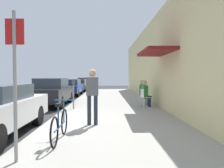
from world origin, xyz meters
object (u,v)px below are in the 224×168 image
at_px(seated_patron_1, 143,91).
at_px(street_sign, 15,74).
at_px(parked_car_3, 78,85).
at_px(parking_meter, 73,92).
at_px(parked_car_2, 70,87).
at_px(parked_car_4, 84,83).
at_px(parked_car_1, 51,92).
at_px(cafe_chair_1, 142,95).
at_px(bicycle_0, 60,125).
at_px(seated_patron_0, 146,93).
at_px(pedestrian_standing, 92,92).
at_px(cafe_chair_0, 145,97).

bearing_deg(seated_patron_1, street_sign, -114.52).
xyz_separation_m(parked_car_3, parking_meter, (1.55, -13.60, 0.19)).
xyz_separation_m(parked_car_3, seated_patron_1, (4.97, -12.15, 0.12)).
distance_m(parked_car_2, parked_car_4, 11.26).
relative_size(parked_car_4, seated_patron_1, 3.41).
relative_size(parked_car_1, seated_patron_1, 3.41).
bearing_deg(cafe_chair_1, seated_patron_1, -10.59).
bearing_deg(parking_meter, cafe_chair_1, 23.43).
bearing_deg(parked_car_4, parked_car_3, -90.00).
height_order(street_sign, bicycle_0, street_sign).
bearing_deg(parking_meter, parked_car_4, 94.54).
distance_m(parked_car_3, cafe_chair_1, 13.10).
bearing_deg(parking_meter, street_sign, -90.47).
bearing_deg(parking_meter, seated_patron_0, 9.04).
bearing_deg(parked_car_4, pedestrian_standing, -83.42).
xyz_separation_m(parked_car_2, cafe_chair_1, (4.91, -6.79, -0.08)).
height_order(parking_meter, cafe_chair_0, parking_meter).
bearing_deg(pedestrian_standing, parked_car_2, 102.84).
xyz_separation_m(parked_car_4, pedestrian_standing, (2.63, -22.81, 0.39)).
distance_m(parked_car_2, cafe_chair_1, 8.38).
xyz_separation_m(street_sign, seated_patron_0, (3.47, 6.70, -0.82)).
relative_size(parking_meter, seated_patron_1, 1.02).
height_order(parking_meter, street_sign, street_sign).
relative_size(seated_patron_0, seated_patron_1, 1.00).
xyz_separation_m(parked_car_2, cafe_chair_0, (4.91, -7.72, -0.08)).
bearing_deg(bicycle_0, cafe_chair_1, 65.39).
bearing_deg(seated_patron_1, parked_car_3, 112.23).
xyz_separation_m(parked_car_3, seated_patron_0, (4.97, -13.06, 0.12)).
bearing_deg(seated_patron_0, seated_patron_1, 90.00).
bearing_deg(cafe_chair_1, parked_car_4, 105.22).
xyz_separation_m(cafe_chair_0, seated_patron_0, (0.06, 0.01, 0.19)).
distance_m(parked_car_3, seated_patron_0, 13.97).
distance_m(parked_car_4, pedestrian_standing, 22.96).
relative_size(parking_meter, bicycle_0, 0.77).
bearing_deg(seated_patron_0, parked_car_4, 104.68).
relative_size(bicycle_0, pedestrian_standing, 1.01).
distance_m(parked_car_4, parking_meter, 19.57).
distance_m(parked_car_3, bicycle_0, 18.63).
bearing_deg(street_sign, parked_car_2, 95.94).
distance_m(parking_meter, seated_patron_1, 3.71).
distance_m(parked_car_4, cafe_chair_0, 19.60).
bearing_deg(parked_car_4, cafe_chair_0, -75.49).
height_order(parked_car_1, street_sign, street_sign).
xyz_separation_m(parking_meter, street_sign, (-0.05, -6.16, 0.75)).
distance_m(parked_car_3, pedestrian_standing, 17.11).
relative_size(parked_car_1, bicycle_0, 2.57).
bearing_deg(cafe_chair_0, parked_car_2, 122.46).
xyz_separation_m(parking_meter, seated_patron_1, (3.42, 1.44, -0.07)).
height_order(parked_car_2, seated_patron_0, seated_patron_0).
relative_size(parked_car_4, pedestrian_standing, 2.59).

